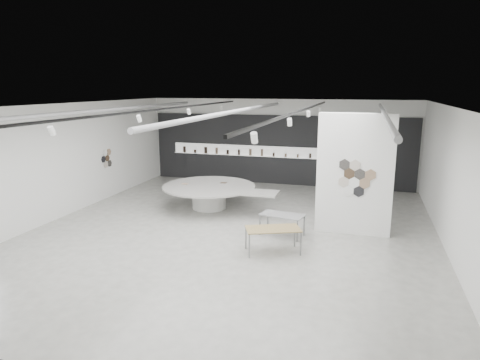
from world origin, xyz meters
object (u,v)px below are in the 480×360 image
(kitchen_counter, at_px, (356,181))
(sample_table_wood, at_px, (273,230))
(sample_table_stone, at_px, (282,216))
(partition_column, at_px, (355,175))
(display_island, at_px, (211,194))

(kitchen_counter, bearing_deg, sample_table_wood, -97.64)
(sample_table_wood, relative_size, kitchen_counter, 1.03)
(sample_table_stone, bearing_deg, kitchen_counter, 73.30)
(partition_column, relative_size, sample_table_stone, 2.64)
(display_island, height_order, sample_table_wood, display_island)
(partition_column, xyz_separation_m, display_island, (-5.01, 1.26, -1.24))
(sample_table_stone, bearing_deg, sample_table_wood, -89.15)
(sample_table_wood, height_order, kitchen_counter, kitchen_counter)
(display_island, xyz_separation_m, sample_table_wood, (3.05, -3.48, 0.07))
(partition_column, bearing_deg, display_island, 165.92)
(display_island, height_order, sample_table_stone, display_island)
(sample_table_stone, xyz_separation_m, kitchen_counter, (1.91, 6.37, -0.17))
(sample_table_stone, bearing_deg, display_island, 145.33)
(sample_table_wood, bearing_deg, kitchen_counter, 76.29)
(partition_column, bearing_deg, kitchen_counter, 90.71)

